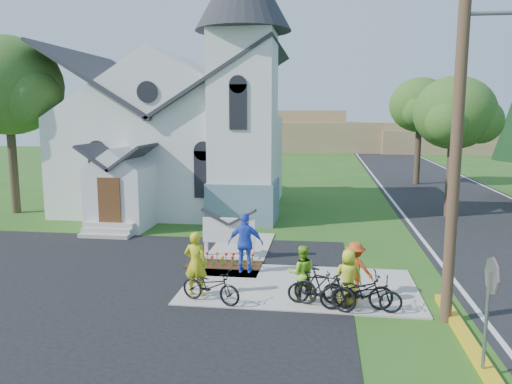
# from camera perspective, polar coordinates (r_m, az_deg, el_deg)

# --- Properties ---
(ground) EXTENTS (120.00, 120.00, 0.00)m
(ground) POSITION_cam_1_polar(r_m,az_deg,el_deg) (15.16, -0.86, -11.19)
(ground) COLOR #285A19
(ground) RESTS_ON ground
(road) EXTENTS (8.00, 90.00, 0.02)m
(road) POSITION_cam_1_polar(r_m,az_deg,el_deg) (30.56, 22.55, -1.54)
(road) COLOR black
(road) RESTS_ON ground
(sidewalk) EXTENTS (7.00, 4.00, 0.05)m
(sidewalk) POSITION_cam_1_polar(r_m,az_deg,el_deg) (15.48, 5.02, -10.69)
(sidewalk) COLOR #A9A298
(sidewalk) RESTS_ON ground
(church) EXTENTS (12.35, 12.00, 13.00)m
(church) POSITION_cam_1_polar(r_m,az_deg,el_deg) (27.62, -8.34, 8.94)
(church) COLOR silver
(church) RESTS_ON ground
(church_sign) EXTENTS (2.20, 0.40, 1.70)m
(church_sign) POSITION_cam_1_polar(r_m,az_deg,el_deg) (18.08, -3.11, -4.46)
(church_sign) COLOR #A9A298
(church_sign) RESTS_ON ground
(flower_bed) EXTENTS (2.60, 1.10, 0.07)m
(flower_bed) POSITION_cam_1_polar(r_m,az_deg,el_deg) (17.49, -3.65, -8.30)
(flower_bed) COLOR #331D0D
(flower_bed) RESTS_ON ground
(utility_pole) EXTENTS (3.45, 0.28, 10.00)m
(utility_pole) POSITION_cam_1_polar(r_m,az_deg,el_deg) (12.97, 22.43, 9.08)
(utility_pole) COLOR #4E3427
(utility_pole) RESTS_ON ground
(stop_sign) EXTENTS (0.11, 0.76, 2.48)m
(stop_sign) POSITION_cam_1_polar(r_m,az_deg,el_deg) (10.96, 25.21, -10.25)
(stop_sign) COLOR gray
(stop_sign) RESTS_ON ground
(tree_lot_corner) EXTENTS (5.60, 5.60, 9.15)m
(tree_lot_corner) POSITION_cam_1_polar(r_m,az_deg,el_deg) (29.01, -26.55, 10.78)
(tree_lot_corner) COLOR #372A1E
(tree_lot_corner) RESTS_ON ground
(tree_road_near) EXTENTS (4.00, 4.00, 7.05)m
(tree_road_near) POSITION_cam_1_polar(r_m,az_deg,el_deg) (26.83, 21.72, 8.32)
(tree_road_near) COLOR #372A1E
(tree_road_near) RESTS_ON ground
(tree_road_mid) EXTENTS (4.40, 4.40, 7.80)m
(tree_road_mid) POSITION_cam_1_polar(r_m,az_deg,el_deg) (38.68, 18.24, 9.37)
(tree_road_mid) COLOR #372A1E
(tree_road_mid) RESTS_ON ground
(distant_hills) EXTENTS (61.00, 10.00, 5.60)m
(distant_hills) POSITION_cam_1_polar(r_m,az_deg,el_deg) (70.47, 8.81, 6.41)
(distant_hills) COLOR olive
(distant_hills) RESTS_ON ground
(cyclist_0) EXTENTS (0.73, 0.52, 1.87)m
(cyclist_0) POSITION_cam_1_polar(r_m,az_deg,el_deg) (14.47, -6.89, -8.13)
(cyclist_0) COLOR gold
(cyclist_0) RESTS_ON sidewalk
(bike_0) EXTENTS (1.91, 1.17, 0.95)m
(bike_0) POSITION_cam_1_polar(r_m,az_deg,el_deg) (14.03, -5.18, -10.65)
(bike_0) COLOR black
(bike_0) RESTS_ON sidewalk
(cyclist_1) EXTENTS (0.85, 0.70, 1.58)m
(cyclist_1) POSITION_cam_1_polar(r_m,az_deg,el_deg) (14.10, 5.24, -9.20)
(cyclist_1) COLOR #80CC26
(cyclist_1) RESTS_ON sidewalk
(bike_1) EXTENTS (1.87, 1.21, 1.09)m
(bike_1) POSITION_cam_1_polar(r_m,az_deg,el_deg) (13.68, 7.80, -10.91)
(bike_1) COLOR black
(bike_1) RESTS_ON sidewalk
(cyclist_2) EXTENTS (1.16, 0.49, 1.97)m
(cyclist_2) POSITION_cam_1_polar(r_m,az_deg,el_deg) (16.37, -1.20, -5.85)
(cyclist_2) COLOR blue
(cyclist_2) RESTS_ON sidewalk
(bike_2) EXTENTS (2.03, 0.92, 1.03)m
(bike_2) POSITION_cam_1_polar(r_m,az_deg,el_deg) (13.74, 11.42, -11.05)
(bike_2) COLOR black
(bike_2) RESTS_ON sidewalk
(cyclist_3) EXTENTS (1.14, 0.84, 1.58)m
(cyclist_3) POSITION_cam_1_polar(r_m,az_deg,el_deg) (14.65, 11.26, -8.63)
(cyclist_3) COLOR #CC4516
(cyclist_3) RESTS_ON sidewalk
(bike_3) EXTENTS (1.57, 0.52, 0.93)m
(bike_3) POSITION_cam_1_polar(r_m,az_deg,el_deg) (13.99, 6.85, -10.77)
(bike_3) COLOR black
(bike_3) RESTS_ON sidewalk
(cyclist_4) EXTENTS (0.78, 0.53, 1.55)m
(cyclist_4) POSITION_cam_1_polar(r_m,az_deg,el_deg) (14.00, 10.51, -9.51)
(cyclist_4) COLOR #C4CE26
(cyclist_4) RESTS_ON sidewalk
(bike_4) EXTENTS (1.85, 0.86, 0.93)m
(bike_4) POSITION_cam_1_polar(r_m,az_deg,el_deg) (13.76, 12.67, -11.27)
(bike_4) COLOR black
(bike_4) RESTS_ON sidewalk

